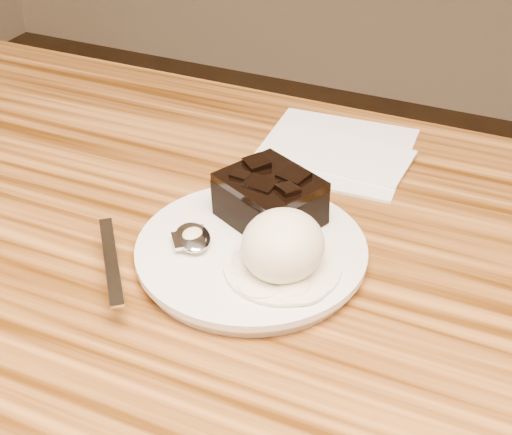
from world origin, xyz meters
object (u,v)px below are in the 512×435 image
at_px(brownie, 270,202).
at_px(ice_cream_scoop, 283,245).
at_px(napkin, 334,150).
at_px(plate, 251,253).
at_px(spoon, 193,239).

relative_size(brownie, ice_cream_scoop, 1.12).
distance_m(brownie, napkin, 0.17).
xyz_separation_m(plate, napkin, (0.00, 0.21, -0.01)).
xyz_separation_m(plate, spoon, (-0.05, -0.02, 0.01)).
relative_size(ice_cream_scoop, napkin, 0.46).
bearing_deg(napkin, spoon, -102.64).
relative_size(brownie, napkin, 0.51).
relative_size(brownie, spoon, 0.46).
bearing_deg(spoon, plate, -17.69).
relative_size(plate, spoon, 1.14).
height_order(plate, brownie, brownie).
distance_m(ice_cream_scoop, napkin, 0.23).
bearing_deg(ice_cream_scoop, plate, 153.30).
bearing_deg(spoon, ice_cream_scoop, -38.60).
height_order(plate, spoon, spoon).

